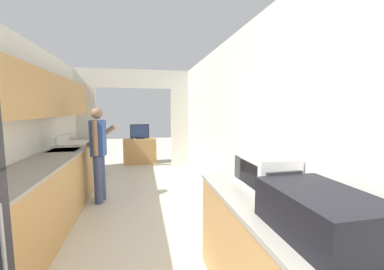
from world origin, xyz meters
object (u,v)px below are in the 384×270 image
(range_oven, at_px, (80,164))
(suitcase, at_px, (320,213))
(microwave, at_px, (265,171))
(tv_cabinet, at_px, (140,151))
(person, at_px, (99,153))
(television, at_px, (140,132))

(range_oven, height_order, suitcase, suitcase)
(microwave, bearing_deg, tv_cabinet, 101.93)
(person, xyz_separation_m, tv_cabinet, (0.64, 2.71, -0.48))
(range_oven, relative_size, television, 2.01)
(range_oven, relative_size, tv_cabinet, 1.16)
(suitcase, xyz_separation_m, television, (-0.95, 5.71, -0.11))
(television, bearing_deg, range_oven, -122.52)
(range_oven, bearing_deg, television, 57.48)
(person, height_order, television, person)
(person, relative_size, television, 3.02)
(range_oven, distance_m, tv_cabinet, 2.17)
(person, bearing_deg, microwave, -135.67)
(suitcase, height_order, microwave, microwave)
(microwave, bearing_deg, person, 126.41)
(tv_cabinet, bearing_deg, person, -103.23)
(microwave, bearing_deg, suitcase, -98.09)
(television, bearing_deg, person, -103.43)
(person, bearing_deg, range_oven, 38.15)
(suitcase, bearing_deg, person, 117.58)
(range_oven, relative_size, microwave, 2.10)
(person, xyz_separation_m, microwave, (1.70, -2.30, 0.20))
(suitcase, relative_size, microwave, 1.29)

